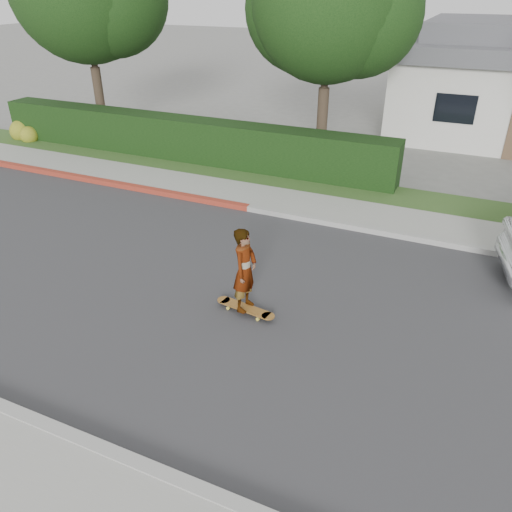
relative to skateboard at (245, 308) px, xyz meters
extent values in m
plane|color=slate|center=(-2.99, 0.35, -0.11)|extent=(120.00, 120.00, 0.00)
cube|color=#2D2D30|center=(-2.99, 0.35, -0.11)|extent=(60.00, 8.00, 0.01)
cube|color=#9E9E99|center=(-2.99, 4.45, -0.04)|extent=(60.00, 0.20, 0.15)
cube|color=maroon|center=(-7.99, 4.45, -0.03)|extent=(12.00, 0.21, 0.15)
cube|color=gray|center=(-2.99, 5.35, -0.05)|extent=(60.00, 1.60, 0.12)
cube|color=#2D4C1E|center=(-2.99, 6.95, -0.06)|extent=(60.00, 1.60, 0.10)
cube|color=black|center=(-5.99, 7.55, 0.64)|extent=(15.00, 1.00, 1.50)
sphere|color=#2D4C19|center=(-13.19, 7.15, 0.24)|extent=(0.90, 0.90, 0.90)
sphere|color=#2D4C19|center=(-12.59, 6.95, 0.19)|extent=(0.70, 0.70, 0.70)
cylinder|color=#33261C|center=(-10.49, 8.85, 1.24)|extent=(0.36, 0.36, 2.70)
cylinder|color=#33261C|center=(-10.49, 8.85, 3.26)|extent=(0.24, 0.24, 2.25)
cylinder|color=#33261C|center=(-1.49, 9.35, 1.15)|extent=(0.36, 0.36, 2.52)
cylinder|color=#33261C|center=(-1.49, 9.35, 3.04)|extent=(0.24, 0.24, 2.10)
sphere|color=black|center=(-1.49, 9.35, 4.93)|extent=(4.80, 4.80, 4.80)
sphere|color=black|center=(-2.29, 9.75, 4.73)|extent=(4.08, 4.08, 4.08)
sphere|color=black|center=(-0.59, 9.65, 4.63)|extent=(3.84, 3.84, 3.84)
cube|color=black|center=(2.51, 12.33, 1.49)|extent=(1.40, 0.06, 1.00)
cylinder|color=yellow|center=(-0.35, -0.05, -0.07)|extent=(0.07, 0.05, 0.07)
cylinder|color=yellow|center=(-0.32, 0.14, -0.07)|extent=(0.07, 0.05, 0.07)
cylinder|color=yellow|center=(0.32, -0.14, -0.07)|extent=(0.07, 0.05, 0.07)
cylinder|color=yellow|center=(0.35, 0.05, -0.07)|extent=(0.07, 0.05, 0.07)
cube|color=silver|center=(-0.34, 0.05, -0.02)|extent=(0.08, 0.21, 0.03)
cube|color=silver|center=(0.34, -0.05, -0.02)|extent=(0.08, 0.21, 0.03)
cube|color=brown|center=(0.00, 0.00, 0.01)|extent=(1.04, 0.39, 0.02)
cylinder|color=brown|center=(-0.50, 0.07, 0.01)|extent=(0.28, 0.28, 0.02)
cylinder|color=brown|center=(0.50, -0.07, 0.01)|extent=(0.28, 0.28, 0.02)
imported|color=white|center=(0.00, 0.00, 0.85)|extent=(0.42, 0.62, 1.66)
camera|label=1|loc=(3.39, -7.10, 5.49)|focal=35.00mm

